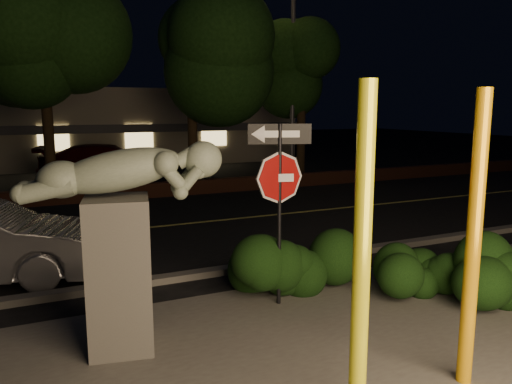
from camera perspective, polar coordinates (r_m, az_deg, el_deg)
ground at (r=15.94m, az=-12.58°, el=-1.51°), size 90.00×90.00×0.00m
patio at (r=6.21m, az=11.74°, el=-19.47°), size 14.00×6.00×0.02m
road at (r=13.09m, az=-9.69°, el=-3.80°), size 80.00×8.00×0.01m
lane_marking at (r=13.09m, az=-9.69°, el=-3.74°), size 80.00×0.12×0.00m
curb at (r=9.33m, az=-2.87°, el=-8.83°), size 80.00×0.25×0.12m
brick_wall at (r=17.15m, az=-13.56°, el=0.08°), size 40.00×0.35×0.50m
parking_lot at (r=22.75m, az=-16.44°, el=1.62°), size 40.00×12.00×0.01m
building at (r=30.49m, az=-18.94°, el=7.18°), size 22.00×10.20×4.00m
tree_far_b at (r=18.77m, az=-23.43°, el=18.18°), size 5.20×5.20×8.41m
tree_far_c at (r=19.20m, az=-7.50°, el=17.46°), size 4.80×4.80×7.84m
tree_far_d at (r=21.66m, az=5.31°, el=15.94°), size 4.40×4.40×7.42m
yellow_pole_left at (r=4.58m, az=11.97°, el=-8.14°), size 0.16×0.16×3.25m
yellow_pole_right at (r=5.77m, az=23.61°, el=-5.26°), size 0.16×0.16×3.21m
signpost at (r=7.40m, az=2.71°, el=1.59°), size 0.90×0.31×2.78m
sculpture at (r=6.27m, az=-15.17°, el=-3.63°), size 2.44×1.09×2.60m
hedge_center at (r=8.37m, az=4.02°, el=-7.33°), size 2.42×1.77×1.14m
hedge_right at (r=8.57m, az=17.83°, el=-7.92°), size 1.65×1.10×0.99m
hedge_far_right at (r=8.56m, az=26.45°, el=-8.10°), size 1.80×1.38×1.10m
streetlight at (r=21.04m, az=3.74°, el=16.36°), size 1.39×0.40×9.24m
parked_car_darkred at (r=20.97m, az=-16.45°, el=3.12°), size 5.77×3.33×1.57m
parked_car_dark at (r=19.47m, az=-11.10°, el=2.24°), size 4.23×2.11×1.15m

